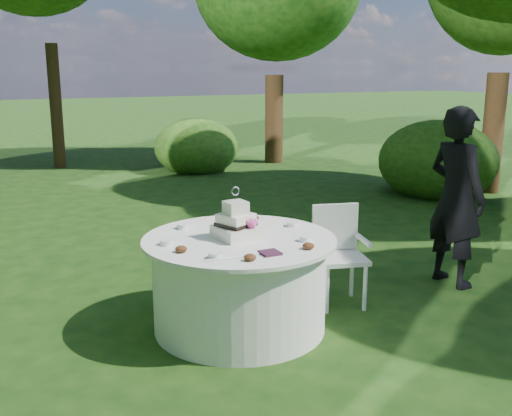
{
  "coord_description": "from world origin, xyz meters",
  "views": [
    {
      "loc": [
        -1.94,
        -4.18,
        2.1
      ],
      "look_at": [
        0.15,
        0.0,
        1.0
      ],
      "focal_mm": 42.0,
      "sensor_mm": 36.0,
      "label": 1
    }
  ],
  "objects_px": {
    "table": "(240,283)",
    "cake": "(236,224)",
    "chair": "(338,247)",
    "guest": "(456,197)",
    "napkins": "(270,253)"
  },
  "relations": [
    {
      "from": "napkins",
      "to": "guest",
      "type": "relative_size",
      "value": 0.08
    },
    {
      "from": "napkins",
      "to": "table",
      "type": "bearing_deg",
      "value": 92.4
    },
    {
      "from": "chair",
      "to": "cake",
      "type": "bearing_deg",
      "value": -173.96
    },
    {
      "from": "napkins",
      "to": "cake",
      "type": "height_order",
      "value": "cake"
    },
    {
      "from": "napkins",
      "to": "cake",
      "type": "bearing_deg",
      "value": 95.16
    },
    {
      "from": "guest",
      "to": "napkins",
      "type": "bearing_deg",
      "value": 98.15
    },
    {
      "from": "guest",
      "to": "table",
      "type": "height_order",
      "value": "guest"
    },
    {
      "from": "napkins",
      "to": "cake",
      "type": "xyz_separation_m",
      "value": [
        -0.04,
        0.49,
        0.1
      ]
    },
    {
      "from": "table",
      "to": "chair",
      "type": "relative_size",
      "value": 1.75
    },
    {
      "from": "napkins",
      "to": "guest",
      "type": "xyz_separation_m",
      "value": [
        2.31,
        0.5,
        0.1
      ]
    },
    {
      "from": "guest",
      "to": "cake",
      "type": "relative_size",
      "value": 4.15
    },
    {
      "from": "table",
      "to": "cake",
      "type": "relative_size",
      "value": 3.68
    },
    {
      "from": "cake",
      "to": "chair",
      "type": "xyz_separation_m",
      "value": [
        1.06,
        0.11,
        -0.36
      ]
    },
    {
      "from": "cake",
      "to": "table",
      "type": "bearing_deg",
      "value": -8.05
    },
    {
      "from": "guest",
      "to": "chair",
      "type": "relative_size",
      "value": 1.97
    }
  ]
}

